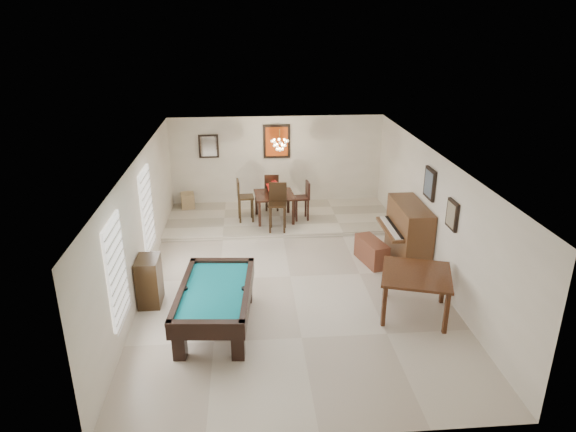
{
  "coord_description": "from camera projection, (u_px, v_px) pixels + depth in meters",
  "views": [
    {
      "loc": [
        -0.85,
        -9.67,
        5.16
      ],
      "look_at": [
        0.0,
        0.6,
        1.15
      ],
      "focal_mm": 32.0,
      "sensor_mm": 36.0,
      "label": 1
    }
  ],
  "objects": [
    {
      "name": "dining_chair_west",
      "position": [
        246.0,
        200.0,
        13.42
      ],
      "size": [
        0.45,
        0.45,
        1.12
      ],
      "primitive_type": null,
      "rotation": [
        0.0,
        0.0,
        1.65
      ],
      "color": "black",
      "rests_on": "dining_step"
    },
    {
      "name": "ground_plane",
      "position": [
        290.0,
        277.0,
        10.92
      ],
      "size": [
        6.0,
        9.0,
        0.02
      ],
      "primitive_type": "cube",
      "color": "beige"
    },
    {
      "name": "window_left_front",
      "position": [
        116.0,
        271.0,
        8.14
      ],
      "size": [
        0.06,
        1.0,
        1.7
      ],
      "primitive_type": "cube",
      "color": "white",
      "rests_on": "wall_left"
    },
    {
      "name": "wall_right",
      "position": [
        434.0,
        215.0,
        10.68
      ],
      "size": [
        0.04,
        9.0,
        2.6
      ],
      "primitive_type": "cube",
      "color": "silver",
      "rests_on": "ground_plane"
    },
    {
      "name": "apothecary_chest",
      "position": [
        149.0,
        281.0,
        9.75
      ],
      "size": [
        0.42,
        0.63,
        0.94
      ],
      "primitive_type": "cube",
      "color": "black",
      "rests_on": "ground_plane"
    },
    {
      "name": "back_mirror",
      "position": [
        209.0,
        146.0,
        14.27
      ],
      "size": [
        0.55,
        0.06,
        0.65
      ],
      "primitive_type": "cube",
      "color": "white",
      "rests_on": "wall_back"
    },
    {
      "name": "corner_bench",
      "position": [
        188.0,
        200.0,
        14.48
      ],
      "size": [
        0.43,
        0.5,
        0.4
      ],
      "primitive_type": "cube",
      "rotation": [
        0.0,
        0.0,
        0.16
      ],
      "color": "tan",
      "rests_on": "dining_step"
    },
    {
      "name": "window_left_rear",
      "position": [
        147.0,
        209.0,
        10.74
      ],
      "size": [
        0.06,
        1.0,
        1.7
      ],
      "primitive_type": "cube",
      "color": "white",
      "rests_on": "wall_left"
    },
    {
      "name": "wall_back",
      "position": [
        277.0,
        162.0,
        14.63
      ],
      "size": [
        6.0,
        0.04,
        2.6
      ],
      "primitive_type": "cube",
      "color": "silver",
      "rests_on": "ground_plane"
    },
    {
      "name": "dining_chair_north",
      "position": [
        272.0,
        191.0,
        14.22
      ],
      "size": [
        0.43,
        0.43,
        1.05
      ],
      "primitive_type": null,
      "rotation": [
        0.0,
        0.0,
        3.04
      ],
      "color": "black",
      "rests_on": "dining_step"
    },
    {
      "name": "dining_step",
      "position": [
        280.0,
        218.0,
        13.92
      ],
      "size": [
        6.0,
        2.5,
        0.12
      ],
      "primitive_type": "cube",
      "color": "beige",
      "rests_on": "ground_plane"
    },
    {
      "name": "right_picture_lower",
      "position": [
        452.0,
        215.0,
        9.6
      ],
      "size": [
        0.06,
        0.45,
        0.55
      ],
      "primitive_type": "cube",
      "color": "gray",
      "rests_on": "wall_right"
    },
    {
      "name": "square_table",
      "position": [
        415.0,
        294.0,
        9.41
      ],
      "size": [
        1.53,
        1.53,
        0.84
      ],
      "primitive_type": null,
      "rotation": [
        0.0,
        0.0,
        -0.31
      ],
      "color": "#371B0D",
      "rests_on": "ground_plane"
    },
    {
      "name": "dining_chair_east",
      "position": [
        301.0,
        201.0,
        13.52
      ],
      "size": [
        0.41,
        0.41,
        1.03
      ],
      "primitive_type": null,
      "rotation": [
        0.0,
        0.0,
        -1.48
      ],
      "color": "black",
      "rests_on": "dining_step"
    },
    {
      "name": "dining_chair_south",
      "position": [
        277.0,
        208.0,
        12.76
      ],
      "size": [
        0.49,
        0.49,
        1.2
      ],
      "primitive_type": null,
      "rotation": [
        0.0,
        0.0,
        -0.12
      ],
      "color": "black",
      "rests_on": "dining_step"
    },
    {
      "name": "back_painting",
      "position": [
        277.0,
        141.0,
        14.37
      ],
      "size": [
        0.75,
        0.06,
        0.95
      ],
      "primitive_type": "cube",
      "color": "#D84C14",
      "rests_on": "wall_back"
    },
    {
      "name": "wall_left",
      "position": [
        141.0,
        224.0,
        10.22
      ],
      "size": [
        0.04,
        9.0,
        2.6
      ],
      "primitive_type": "cube",
      "color": "silver",
      "rests_on": "ground_plane"
    },
    {
      "name": "piano_bench",
      "position": [
        372.0,
        251.0,
        11.45
      ],
      "size": [
        0.61,
        1.04,
        0.54
      ],
      "primitive_type": "cube",
      "rotation": [
        0.0,
        0.0,
        0.26
      ],
      "color": "brown",
      "rests_on": "ground_plane"
    },
    {
      "name": "upright_piano",
      "position": [
        402.0,
        233.0,
        11.37
      ],
      "size": [
        0.91,
        1.63,
        1.36
      ],
      "primitive_type": null,
      "color": "brown",
      "rests_on": "ground_plane"
    },
    {
      "name": "right_picture_upper",
      "position": [
        430.0,
        184.0,
        10.74
      ],
      "size": [
        0.06,
        0.55,
        0.65
      ],
      "primitive_type": "cube",
      "color": "slate",
      "rests_on": "wall_right"
    },
    {
      "name": "pool_table",
      "position": [
        216.0,
        308.0,
        9.02
      ],
      "size": [
        1.4,
        2.35,
        0.75
      ],
      "primitive_type": null,
      "rotation": [
        0.0,
        0.0,
        -0.08
      ],
      "color": "black",
      "rests_on": "ground_plane"
    },
    {
      "name": "wall_front",
      "position": [
        322.0,
        355.0,
        6.27
      ],
      "size": [
        6.0,
        0.04,
        2.6
      ],
      "primitive_type": "cube",
      "color": "silver",
      "rests_on": "ground_plane"
    },
    {
      "name": "chandelier",
      "position": [
        280.0,
        141.0,
        13.1
      ],
      "size": [
        0.44,
        0.44,
        0.6
      ],
      "primitive_type": null,
      "color": "#FFE5B2",
      "rests_on": "ceiling"
    },
    {
      "name": "flower_vase",
      "position": [
        274.0,
        185.0,
        13.34
      ],
      "size": [
        0.18,
        0.18,
        0.26
      ],
      "primitive_type": null,
      "rotation": [
        0.0,
        0.0,
        -0.17
      ],
      "color": "#A3110D",
      "rests_on": "dining_table"
    },
    {
      "name": "ceiling",
      "position": [
        291.0,
        158.0,
        9.98
      ],
      "size": [
        6.0,
        9.0,
        0.04
      ],
      "primitive_type": "cube",
      "color": "white",
      "rests_on": "wall_back"
    },
    {
      "name": "dining_table",
      "position": [
        274.0,
        204.0,
        13.54
      ],
      "size": [
        1.07,
        1.07,
        0.83
      ],
      "primitive_type": null,
      "rotation": [
        0.0,
        0.0,
        0.07
      ],
      "color": "black",
      "rests_on": "dining_step"
    }
  ]
}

